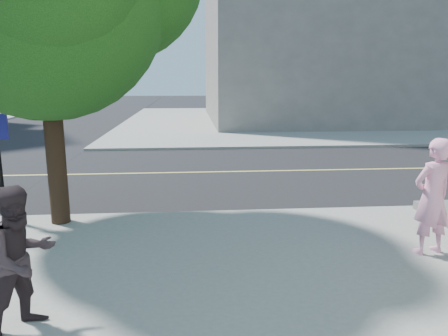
{
  "coord_description": "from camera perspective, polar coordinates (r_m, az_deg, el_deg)",
  "views": [
    {
      "loc": [
        3.41,
        -9.02,
        2.97
      ],
      "look_at": [
        4.07,
        -1.06,
        1.3
      ],
      "focal_mm": 34.22,
      "sensor_mm": 36.0,
      "label": 1
    }
  ],
  "objects": [
    {
      "name": "ground",
      "position": [
        10.09,
        -24.4,
        -6.41
      ],
      "size": [
        140.0,
        140.0,
        0.0
      ],
      "primitive_type": "plane",
      "color": "black",
      "rests_on": "ground"
    },
    {
      "name": "road_ew",
      "position": [
        14.25,
        -18.46,
        -0.82
      ],
      "size": [
        140.0,
        9.0,
        0.01
      ],
      "primitive_type": "cube",
      "color": "black",
      "rests_on": "ground"
    },
    {
      "name": "sidewalk_ne",
      "position": [
        32.27,
        13.59,
        6.3
      ],
      "size": [
        29.0,
        25.0,
        0.12
      ],
      "primitive_type": "cube",
      "color": "gray",
      "rests_on": "ground"
    },
    {
      "name": "filler_ne",
      "position": [
        33.04,
        14.79,
        18.64
      ],
      "size": [
        18.0,
        16.0,
        14.0
      ],
      "primitive_type": "cube",
      "color": "slate",
      "rests_on": "sidewalk_ne"
    },
    {
      "name": "man_on_phone",
      "position": [
        7.75,
        26.06,
        -3.46
      ],
      "size": [
        0.8,
        0.63,
        1.94
      ],
      "primitive_type": "imported",
      "rotation": [
        0.0,
        0.0,
        3.39
      ],
      "color": "#EF9ABF",
      "rests_on": "sidewalk_se"
    },
    {
      "name": "pedestrian",
      "position": [
        5.44,
        -25.4,
        -10.92
      ],
      "size": [
        1.02,
        1.05,
        1.71
      ],
      "primitive_type": "imported",
      "rotation": [
        0.0,
        0.0,
        0.92
      ],
      "color": "#2C2225",
      "rests_on": "sidewalk_se"
    }
  ]
}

